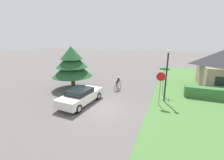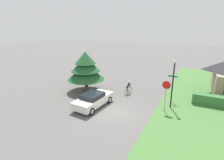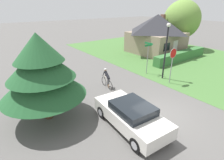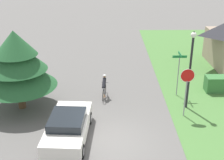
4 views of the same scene
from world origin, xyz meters
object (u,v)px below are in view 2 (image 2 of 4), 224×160
Objects in this scene: stop_sign at (166,90)px; conifer_tall_near at (86,68)px; street_lamp at (173,78)px; sedan_left_lane at (93,100)px; street_name_sign at (172,83)px; cyclist at (128,88)px.

conifer_tall_near reaches higher than stop_sign.
conifer_tall_near is at bearing -6.40° from stop_sign.
stop_sign is at bearing -110.71° from street_lamp.
street_name_sign is (6.45, 4.92, 1.27)m from sedan_left_lane.
street_lamp is (0.38, 1.00, 0.91)m from stop_sign.
cyclist is 0.58× the size of street_name_sign.
street_lamp reaches higher than cyclist.
cyclist is 5.33m from stop_sign.
stop_sign is (6.32, 2.26, 1.35)m from sedan_left_lane.
cyclist reaches higher than sedan_left_lane.
stop_sign reaches higher than sedan_left_lane.
sedan_left_lane is 6.85m from stop_sign.
stop_sign reaches higher than cyclist.
sedan_left_lane is 0.96× the size of street_lamp.
stop_sign is 0.61× the size of conifer_tall_near.
street_name_sign is (4.71, 0.29, 1.27)m from cyclist.
cyclist is at bearing 164.50° from street_lamp.
cyclist is 4.88m from street_name_sign.
sedan_left_lane is 1.56× the size of street_name_sign.
street_lamp is at bearing -81.35° from street_name_sign.
conifer_tall_near is (-3.19, 3.37, 2.14)m from sedan_left_lane.
street_lamp is (6.70, 3.26, 2.26)m from sedan_left_lane.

